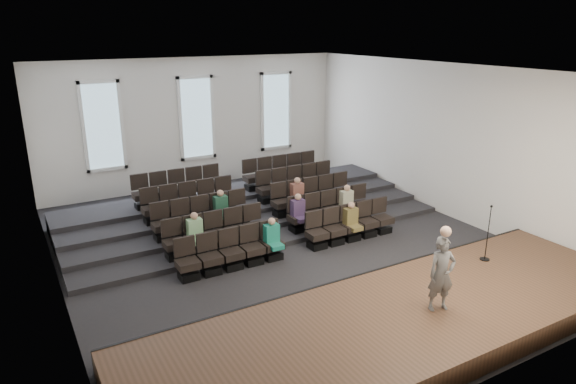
{
  "coord_description": "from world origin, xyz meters",
  "views": [
    {
      "loc": [
        -6.73,
        -11.97,
        6.09
      ],
      "look_at": [
        0.39,
        0.5,
        1.44
      ],
      "focal_mm": 32.0,
      "sensor_mm": 36.0,
      "label": 1
    }
  ],
  "objects": [
    {
      "name": "mic_stand",
      "position": [
        3.39,
        -4.23,
        0.93
      ],
      "size": [
        0.24,
        0.24,
        1.45
      ],
      "color": "black",
      "rests_on": "stage"
    },
    {
      "name": "ground",
      "position": [
        0.0,
        0.0,
        0.0
      ],
      "size": [
        14.0,
        14.0,
        0.0
      ],
      "primitive_type": "plane",
      "color": "black",
      "rests_on": "ground"
    },
    {
      "name": "wall_right",
      "position": [
        6.02,
        0.0,
        2.5
      ],
      "size": [
        0.04,
        14.0,
        5.0
      ],
      "primitive_type": "cube",
      "color": "silver",
      "rests_on": "ground"
    },
    {
      "name": "audience",
      "position": [
        0.28,
        0.45,
        0.83
      ],
      "size": [
        5.45,
        2.64,
        1.1
      ],
      "color": "#1A826A",
      "rests_on": "seating_rows"
    },
    {
      "name": "stage",
      "position": [
        0.0,
        -5.1,
        0.25
      ],
      "size": [
        11.8,
        3.6,
        0.5
      ],
      "primitive_type": "cube",
      "color": "#4B3020",
      "rests_on": "ground"
    },
    {
      "name": "wall_front",
      "position": [
        0.0,
        -7.02,
        2.5
      ],
      "size": [
        12.0,
        0.04,
        5.0
      ],
      "primitive_type": "cube",
      "color": "silver",
      "rests_on": "ground"
    },
    {
      "name": "ceiling",
      "position": [
        0.0,
        0.0,
        5.01
      ],
      "size": [
        12.0,
        14.0,
        0.02
      ],
      "primitive_type": "cube",
      "color": "white",
      "rests_on": "ground"
    },
    {
      "name": "seating_rows",
      "position": [
        -0.0,
        1.54,
        0.68
      ],
      "size": [
        6.8,
        4.7,
        1.67
      ],
      "color": "black",
      "rests_on": "ground"
    },
    {
      "name": "wall_left",
      "position": [
        -6.02,
        0.0,
        2.5
      ],
      "size": [
        0.04,
        14.0,
        5.0
      ],
      "primitive_type": "cube",
      "color": "silver",
      "rests_on": "ground"
    },
    {
      "name": "risers",
      "position": [
        0.0,
        3.17,
        0.2
      ],
      "size": [
        11.8,
        4.8,
        0.6
      ],
      "color": "black",
      "rests_on": "ground"
    },
    {
      "name": "stage_lip",
      "position": [
        0.0,
        -3.33,
        0.25
      ],
      "size": [
        11.8,
        0.06,
        0.52
      ],
      "primitive_type": "cube",
      "color": "black",
      "rests_on": "ground"
    },
    {
      "name": "windows",
      "position": [
        0.0,
        6.95,
        2.7
      ],
      "size": [
        8.44,
        0.1,
        3.24
      ],
      "color": "white",
      "rests_on": "wall_back"
    },
    {
      "name": "wall_back",
      "position": [
        0.0,
        7.02,
        2.5
      ],
      "size": [
        12.0,
        0.04,
        5.0
      ],
      "primitive_type": "cube",
      "color": "silver",
      "rests_on": "ground"
    },
    {
      "name": "speaker",
      "position": [
        0.64,
        -5.36,
        1.29
      ],
      "size": [
        0.66,
        0.53,
        1.59
      ],
      "primitive_type": "imported",
      "rotation": [
        0.0,
        0.0,
        -0.28
      ],
      "color": "#595855",
      "rests_on": "stage"
    }
  ]
}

